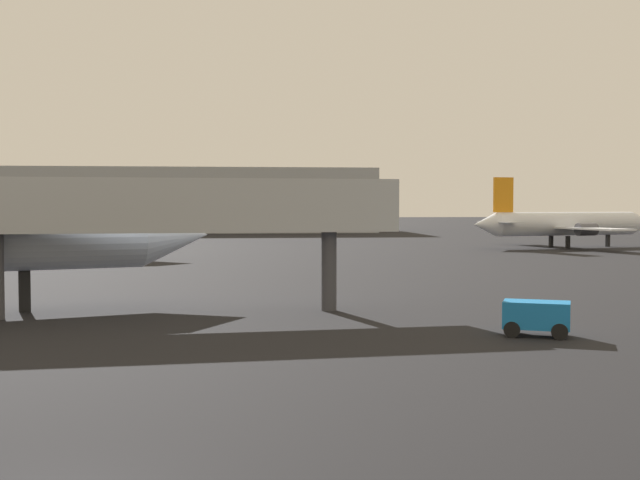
{
  "coord_description": "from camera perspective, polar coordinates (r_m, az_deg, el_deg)",
  "views": [
    {
      "loc": [
        2.98,
        -13.02,
        4.88
      ],
      "look_at": [
        7.85,
        31.04,
        2.93
      ],
      "focal_mm": 44.82,
      "sensor_mm": 36.0,
      "label": 1
    }
  ],
  "objects": [
    {
      "name": "baggage_cart",
      "position": [
        30.79,
        15.2,
        -5.25
      ],
      "size": [
        2.72,
        2.18,
        1.3
      ],
      "rotation": [
        0.0,
        0.0,
        2.72
      ],
      "color": "#1972BF",
      "rests_on": "ground_plane"
    },
    {
      "name": "airplane_far_left",
      "position": [
        95.14,
        17.07,
        1.11
      ],
      "size": [
        24.17,
        21.07,
        7.92
      ],
      "rotation": [
        0.0,
        0.0,
        0.24
      ],
      "color": "silver",
      "rests_on": "ground_plane"
    },
    {
      "name": "jet_bridge",
      "position": [
        35.91,
        -14.13,
        2.24
      ],
      "size": [
        23.03,
        4.1,
        6.26
      ],
      "rotation": [
        0.0,
        0.0,
        -3.06
      ],
      "color": "#B2B7BC",
      "rests_on": "ground_plane"
    },
    {
      "name": "terminal_building",
      "position": [
        150.76,
        -14.23,
        2.74
      ],
      "size": [
        92.31,
        25.69,
        11.34
      ],
      "primitive_type": "cube",
      "color": "#999EA3",
      "rests_on": "ground_plane"
    }
  ]
}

